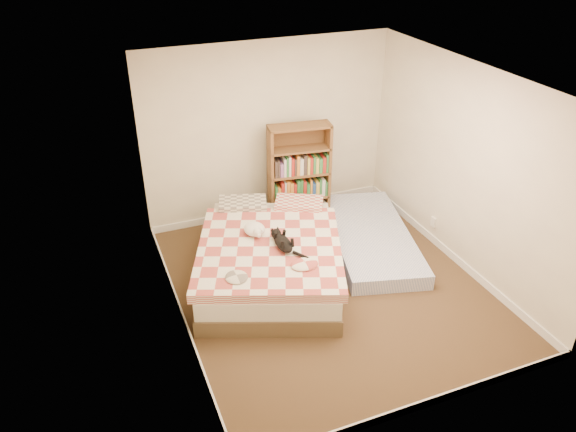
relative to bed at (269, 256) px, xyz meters
name	(u,v)px	position (x,y,z in m)	size (l,w,h in m)	color
room	(331,198)	(0.56, -0.49, 0.92)	(3.51, 4.01, 2.51)	#432C1C
bed	(269,256)	(0.00, 0.00, 0.00)	(2.28, 2.66, 0.60)	brown
bookshelf	(298,185)	(0.88, 1.18, 0.26)	(0.89, 0.40, 1.42)	brown
floor_mattress	(370,237)	(1.50, 0.16, -0.17)	(0.99, 2.20, 0.20)	#7282BE
black_cat	(282,242)	(0.08, -0.25, 0.33)	(0.21, 0.64, 0.15)	black
white_dog	(255,229)	(-0.12, 0.13, 0.33)	(0.37, 0.37, 0.14)	white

